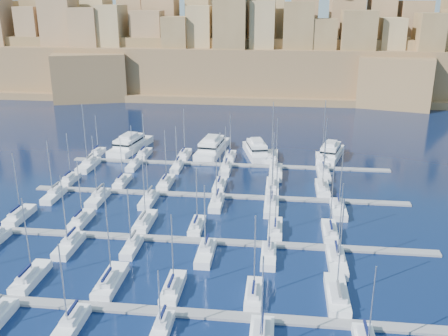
# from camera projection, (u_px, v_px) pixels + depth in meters

# --- Properties ---
(ground) EXTENTS (600.00, 600.00, 0.00)m
(ground) POSITION_uv_depth(u_px,v_px,m) (210.00, 215.00, 102.11)
(ground) COLOR black
(ground) RESTS_ON ground
(pontoon_near) EXTENTS (84.00, 2.00, 0.40)m
(pontoon_near) POSITION_uv_depth(u_px,v_px,m) (176.00, 312.00, 70.09)
(pontoon_near) COLOR slate
(pontoon_near) RESTS_ON ground
(pontoon_mid_near) EXTENTS (84.00, 2.00, 0.40)m
(pontoon_mid_near) POSITION_uv_depth(u_px,v_px,m) (201.00, 241.00, 90.77)
(pontoon_mid_near) COLOR slate
(pontoon_mid_near) RESTS_ON ground
(pontoon_mid_far) EXTENTS (84.00, 2.00, 0.40)m
(pontoon_mid_far) POSITION_uv_depth(u_px,v_px,m) (216.00, 196.00, 111.44)
(pontoon_mid_far) COLOR slate
(pontoon_mid_far) RESTS_ON ground
(pontoon_far) EXTENTS (84.00, 2.00, 0.40)m
(pontoon_far) POSITION_uv_depth(u_px,v_px,m) (227.00, 165.00, 132.12)
(pontoon_far) COLOR slate
(pontoon_far) RESTS_ON ground
(sailboat_1) EXTENTS (2.79, 9.29, 14.17)m
(sailboat_1) POSITION_uv_depth(u_px,v_px,m) (31.00, 277.00, 77.79)
(sailboat_1) COLOR white
(sailboat_1) RESTS_ON ground
(sailboat_2) EXTENTS (2.97, 9.91, 17.01)m
(sailboat_2) POSITION_uv_depth(u_px,v_px,m) (110.00, 281.00, 76.65)
(sailboat_2) COLOR white
(sailboat_2) RESTS_ON ground
(sailboat_3) EXTENTS (2.58, 8.61, 12.86)m
(sailboat_3) POSITION_uv_depth(u_px,v_px,m) (173.00, 288.00, 74.96)
(sailboat_3) COLOR white
(sailboat_3) RESTS_ON ground
(sailboat_4) EXTENTS (2.42, 8.07, 13.49)m
(sailboat_4) POSITION_uv_depth(u_px,v_px,m) (254.00, 294.00, 73.37)
(sailboat_4) COLOR white
(sailboat_4) RESTS_ON ground
(sailboat_5) EXTENTS (3.11, 10.38, 16.11)m
(sailboat_5) POSITION_uv_depth(u_px,v_px,m) (337.00, 295.00, 73.08)
(sailboat_5) COLOR white
(sailboat_5) RESTS_ON ground
(sailboat_8) EXTENTS (2.66, 8.85, 13.44)m
(sailboat_8) POSITION_uv_depth(u_px,v_px,m) (70.00, 326.00, 66.38)
(sailboat_8) COLOR white
(sailboat_8) RESTS_ON ground
(sailboat_9) EXTENTS (2.19, 7.30, 10.02)m
(sailboat_9) POSITION_uv_depth(u_px,v_px,m) (162.00, 329.00, 65.75)
(sailboat_9) COLOR white
(sailboat_9) RESTS_ON ground
(sailboat_12) EXTENTS (2.75, 9.16, 13.96)m
(sailboat_12) POSITION_uv_depth(u_px,v_px,m) (19.00, 216.00, 99.89)
(sailboat_12) COLOR white
(sailboat_12) RESTS_ON ground
(sailboat_13) EXTENTS (2.52, 8.40, 12.85)m
(sailboat_13) POSITION_uv_depth(u_px,v_px,m) (81.00, 220.00, 98.10)
(sailboat_13) COLOR white
(sailboat_13) RESTS_ON ground
(sailboat_14) EXTENTS (2.81, 9.37, 14.36)m
(sailboat_14) POSITION_uv_depth(u_px,v_px,m) (145.00, 222.00, 97.14)
(sailboat_14) COLOR white
(sailboat_14) RESTS_ON ground
(sailboat_15) EXTENTS (2.38, 7.94, 12.55)m
(sailboat_15) POSITION_uv_depth(u_px,v_px,m) (197.00, 226.00, 95.34)
(sailboat_15) COLOR white
(sailboat_15) RESTS_ON ground
(sailboat_16) EXTENTS (2.62, 8.72, 14.37)m
(sailboat_16) POSITION_uv_depth(u_px,v_px,m) (275.00, 229.00, 94.04)
(sailboat_16) COLOR white
(sailboat_16) RESTS_ON ground
(sailboat_17) EXTENTS (2.66, 8.88, 13.87)m
(sailboat_17) POSITION_uv_depth(u_px,v_px,m) (330.00, 232.00, 92.99)
(sailboat_17) COLOR white
(sailboat_17) RESTS_ON ground
(sailboat_19) EXTENTS (2.72, 9.06, 14.28)m
(sailboat_19) POSITION_uv_depth(u_px,v_px,m) (69.00, 245.00, 88.00)
(sailboat_19) COLOR white
(sailboat_19) RESTS_ON ground
(sailboat_20) EXTENTS (2.27, 7.56, 12.09)m
(sailboat_20) POSITION_uv_depth(u_px,v_px,m) (132.00, 247.00, 87.47)
(sailboat_20) COLOR white
(sailboat_20) RESTS_ON ground
(sailboat_21) EXTENTS (2.69, 8.96, 13.60)m
(sailboat_21) POSITION_uv_depth(u_px,v_px,m) (206.00, 253.00, 85.35)
(sailboat_21) COLOR white
(sailboat_21) RESTS_ON ground
(sailboat_22) EXTENTS (2.50, 8.33, 13.94)m
(sailboat_22) POSITION_uv_depth(u_px,v_px,m) (269.00, 255.00, 84.45)
(sailboat_22) COLOR white
(sailboat_22) RESTS_ON ground
(sailboat_23) EXTENTS (2.92, 9.72, 15.06)m
(sailboat_23) POSITION_uv_depth(u_px,v_px,m) (337.00, 261.00, 82.56)
(sailboat_23) COLOR white
(sailboat_23) RESTS_ON ground
(sailboat_24) EXTENTS (2.37, 7.90, 12.38)m
(sailboat_24) POSITION_uv_depth(u_px,v_px,m) (70.00, 180.00, 119.83)
(sailboat_24) COLOR white
(sailboat_24) RESTS_ON ground
(sailboat_25) EXTENTS (2.41, 8.03, 11.62)m
(sailboat_25) POSITION_uv_depth(u_px,v_px,m) (122.00, 182.00, 118.46)
(sailboat_25) COLOR white
(sailboat_25) RESTS_ON ground
(sailboat_26) EXTENTS (2.70, 8.99, 13.65)m
(sailboat_26) POSITION_uv_depth(u_px,v_px,m) (166.00, 183.00, 117.74)
(sailboat_26) COLOR white
(sailboat_26) RESTS_ON ground
(sailboat_27) EXTENTS (2.57, 8.56, 13.59)m
(sailboat_27) POSITION_uv_depth(u_px,v_px,m) (220.00, 185.00, 116.12)
(sailboat_27) COLOR white
(sailboat_27) RESTS_ON ground
(sailboat_28) EXTENTS (2.91, 9.70, 13.90)m
(sailboat_28) POSITION_uv_depth(u_px,v_px,m) (272.00, 187.00, 115.29)
(sailboat_28) COLOR white
(sailboat_28) RESTS_ON ground
(sailboat_29) EXTENTS (2.92, 9.74, 14.65)m
(sailboat_29) POSITION_uv_depth(u_px,v_px,m) (322.00, 189.00, 114.04)
(sailboat_29) COLOR white
(sailboat_29) RESTS_ON ground
(sailboat_30) EXTENTS (2.56, 8.54, 13.66)m
(sailboat_30) POSITION_uv_depth(u_px,v_px,m) (54.00, 195.00, 110.36)
(sailboat_30) COLOR white
(sailboat_30) RESTS_ON ground
(sailboat_31) EXTENTS (2.76, 9.20, 15.19)m
(sailboat_31) POSITION_uv_depth(u_px,v_px,m) (98.00, 198.00, 108.91)
(sailboat_31) COLOR white
(sailboat_31) RESTS_ON ground
(sailboat_32) EXTENTS (2.65, 8.84, 13.87)m
(sailboat_32) POSITION_uv_depth(u_px,v_px,m) (149.00, 200.00, 107.83)
(sailboat_32) COLOR white
(sailboat_32) RESTS_ON ground
(sailboat_33) EXTENTS (2.57, 8.58, 13.48)m
(sailboat_33) POSITION_uv_depth(u_px,v_px,m) (217.00, 203.00, 106.32)
(sailboat_33) COLOR white
(sailboat_33) RESTS_ON ground
(sailboat_34) EXTENTS (2.96, 9.86, 14.99)m
(sailboat_34) POSITION_uv_depth(u_px,v_px,m) (271.00, 206.00, 104.43)
(sailboat_34) COLOR white
(sailboat_34) RESTS_ON ground
(sailboat_35) EXTENTS (2.86, 9.55, 14.33)m
(sailboat_35) POSITION_uv_depth(u_px,v_px,m) (338.00, 209.00, 103.05)
(sailboat_35) COLOR white
(sailboat_35) RESTS_ON ground
(sailboat_36) EXTENTS (2.27, 7.56, 11.67)m
(sailboat_36) POSITION_uv_depth(u_px,v_px,m) (98.00, 153.00, 140.48)
(sailboat_36) COLOR white
(sailboat_36) RESTS_ON ground
(sailboat_37) EXTENTS (2.62, 8.73, 12.36)m
(sailboat_37) POSITION_uv_depth(u_px,v_px,m) (144.00, 154.00, 139.55)
(sailboat_37) COLOR white
(sailboat_37) RESTS_ON ground
(sailboat_38) EXTENTS (2.76, 9.21, 14.00)m
(sailboat_38) POSITION_uv_depth(u_px,v_px,m) (184.00, 155.00, 138.50)
(sailboat_38) COLOR white
(sailboat_38) RESTS_ON ground
(sailboat_39) EXTENTS (2.67, 8.91, 12.64)m
(sailboat_39) POSITION_uv_depth(u_px,v_px,m) (230.00, 157.00, 136.95)
(sailboat_39) COLOR white
(sailboat_39) RESTS_ON ground
(sailboat_40) EXTENTS (3.17, 10.57, 16.25)m
(sailboat_40) POSITION_uv_depth(u_px,v_px,m) (272.00, 157.00, 136.44)
(sailboat_40) COLOR white
(sailboat_40) RESTS_ON ground
(sailboat_41) EXTENTS (2.99, 9.96, 17.12)m
(sailboat_41) POSITION_uv_depth(u_px,v_px,m) (322.00, 159.00, 134.66)
(sailboat_41) COLOR white
(sailboat_41) RESTS_ON ground
(sailboat_42) EXTENTS (3.15, 10.51, 17.29)m
(sailboat_42) POSITION_uv_depth(u_px,v_px,m) (88.00, 165.00, 130.13)
(sailboat_42) COLOR white
(sailboat_42) RESTS_ON ground
(sailboat_43) EXTENTS (2.31, 7.70, 11.80)m
(sailboat_43) POSITION_uv_depth(u_px,v_px,m) (134.00, 165.00, 130.15)
(sailboat_43) COLOR white
(sailboat_43) RESTS_ON ground
(sailboat_44) EXTENTS (2.29, 7.62, 11.84)m
(sailboat_44) POSITION_uv_depth(u_px,v_px,m) (177.00, 167.00, 128.91)
(sailboat_44) COLOR white
(sailboat_44) RESTS_ON ground
(sailboat_45) EXTENTS (2.55, 8.49, 12.27)m
(sailboat_45) POSITION_uv_depth(u_px,v_px,m) (226.00, 169.00, 127.11)
(sailboat_45) COLOR white
(sailboat_45) RESTS_ON ground
(sailboat_46) EXTENTS (3.17, 10.56, 14.95)m
(sailboat_46) POSITION_uv_depth(u_px,v_px,m) (276.00, 172.00, 124.73)
(sailboat_46) COLOR white
(sailboat_46) RESTS_ON ground
(sailboat_47) EXTENTS (2.98, 9.94, 15.23)m
(sailboat_47) POSITION_uv_depth(u_px,v_px,m) (323.00, 174.00, 123.71)
(sailboat_47) COLOR white
(sailboat_47) RESTS_ON ground
(motor_yacht_a) EXTENTS (8.80, 20.05, 5.25)m
(motor_yacht_a) POSITION_uv_depth(u_px,v_px,m) (130.00, 144.00, 145.07)
(motor_yacht_a) COLOR white
(motor_yacht_a) RESTS_ON ground
(motor_yacht_b) EXTENTS (8.05, 20.23, 5.25)m
(motor_yacht_b) POSITION_uv_depth(u_px,v_px,m) (212.00, 147.00, 142.55)
(motor_yacht_b) COLOR white
(motor_yacht_b) RESTS_ON ground
(motor_yacht_c) EXTENTS (8.83, 17.31, 5.25)m
(motor_yacht_c) POSITION_uv_depth(u_px,v_px,m) (256.00, 150.00, 139.75)
(motor_yacht_c) COLOR white
(motor_yacht_c) RESTS_ON ground
(motor_yacht_d) EXTENTS (8.91, 16.84, 5.25)m
(motor_yacht_d) POSITION_uv_depth(u_px,v_px,m) (331.00, 153.00, 137.27)
(motor_yacht_d) COLOR white
(motor_yacht_d) RESTS_ON ground
(fortified_city) EXTENTS (460.00, 108.95, 59.52)m
(fortified_city) POSITION_uv_depth(u_px,v_px,m) (255.00, 57.00, 243.28)
(fortified_city) COLOR brown
(fortified_city) RESTS_ON ground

